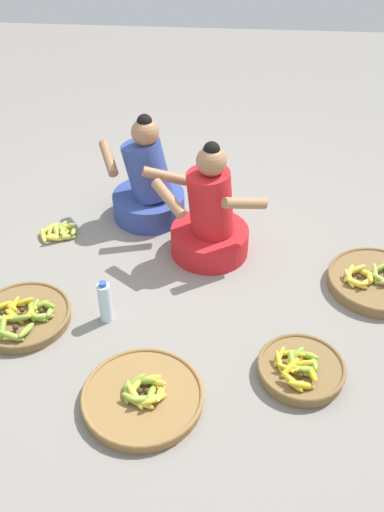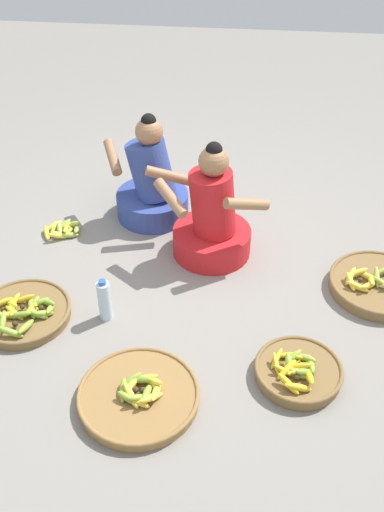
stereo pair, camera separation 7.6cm
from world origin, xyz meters
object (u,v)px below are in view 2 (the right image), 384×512
(banana_basket_front_right, at_px, (378,284))
(banana_basket_near_vendor, at_px, (298,371))
(vendor_woman_behind, at_px, (151,185))
(banana_basket_mid_right, at_px, (139,395))
(loose_bananas_back_left, at_px, (62,230))
(water_bottle, at_px, (104,300))
(vendor_woman_front, at_px, (212,220))
(banana_basket_mid_left, at_px, (23,312))

(banana_basket_front_right, bearing_deg, banana_basket_near_vendor, -124.22)
(vendor_woman_behind, height_order, banana_basket_mid_right, vendor_woman_behind)
(loose_bananas_back_left, relative_size, water_bottle, 1.00)
(vendor_woman_front, relative_size, banana_basket_near_vendor, 1.74)
(banana_basket_mid_left, relative_size, water_bottle, 1.96)
(vendor_woman_front, relative_size, loose_bananas_back_left, 2.89)
(banana_basket_mid_right, xyz_separation_m, banana_basket_mid_left, (-0.78, 0.52, 0.00))
(vendor_woman_behind, bearing_deg, banana_basket_mid_right, -83.23)
(vendor_woman_front, relative_size, vendor_woman_behind, 1.03)
(banana_basket_mid_right, distance_m, banana_basket_near_vendor, 0.85)
(vendor_woman_behind, bearing_deg, water_bottle, -95.37)
(banana_basket_mid_left, bearing_deg, banana_basket_near_vendor, -9.92)
(vendor_woman_behind, relative_size, banana_basket_front_right, 1.30)
(banana_basket_mid_right, bearing_deg, banana_basket_mid_left, 146.35)
(loose_bananas_back_left, bearing_deg, vendor_woman_behind, 26.50)
(banana_basket_near_vendor, distance_m, loose_bananas_back_left, 1.97)
(vendor_woman_front, distance_m, loose_bananas_back_left, 1.09)
(banana_basket_front_right, height_order, loose_bananas_back_left, banana_basket_front_right)
(banana_basket_front_right, bearing_deg, water_bottle, -165.49)
(vendor_woman_front, distance_m, water_bottle, 0.91)
(water_bottle, bearing_deg, banana_basket_mid_left, -173.10)
(loose_bananas_back_left, bearing_deg, banana_basket_front_right, -9.95)
(banana_basket_mid_right, height_order, banana_basket_mid_left, banana_basket_mid_left)
(banana_basket_near_vendor, xyz_separation_m, loose_bananas_back_left, (-1.61, 1.13, -0.02))
(banana_basket_near_vendor, distance_m, water_bottle, 1.17)
(vendor_woman_front, xyz_separation_m, water_bottle, (-0.57, -0.70, -0.13))
(vendor_woman_front, relative_size, banana_basket_mid_left, 1.47)
(banana_basket_front_right, height_order, banana_basket_mid_right, banana_basket_front_right)
(water_bottle, bearing_deg, vendor_woman_front, 50.77)
(vendor_woman_behind, height_order, loose_bananas_back_left, vendor_woman_behind)
(vendor_woman_behind, distance_m, banana_basket_mid_right, 1.70)
(loose_bananas_back_left, bearing_deg, banana_basket_near_vendor, -35.17)
(banana_basket_near_vendor, xyz_separation_m, water_bottle, (-1.11, 0.34, 0.08))
(banana_basket_front_right, relative_size, banana_basket_mid_left, 1.09)
(banana_basket_mid_right, xyz_separation_m, banana_basket_near_vendor, (0.81, 0.24, 0.01))
(banana_basket_mid_left, distance_m, loose_bananas_back_left, 0.85)
(banana_basket_front_right, relative_size, banana_basket_near_vendor, 1.30)
(water_bottle, bearing_deg, banana_basket_mid_right, -62.57)
(banana_basket_mid_right, relative_size, banana_basket_near_vendor, 1.34)
(vendor_woman_front, bearing_deg, banana_basket_mid_left, -144.33)
(loose_bananas_back_left, bearing_deg, banana_basket_mid_left, -89.32)
(banana_basket_near_vendor, bearing_deg, banana_basket_front_right, 55.78)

